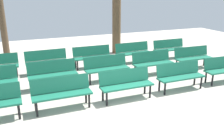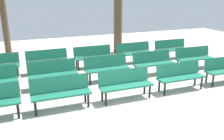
% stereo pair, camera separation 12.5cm
% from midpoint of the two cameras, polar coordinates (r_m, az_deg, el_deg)
% --- Properties ---
extents(ground_plane, '(24.08, 24.08, 0.00)m').
position_cam_midpoint_polar(ground_plane, '(6.25, 9.73, -12.06)').
color(ground_plane, '#B2A899').
extents(bench_r0_c1, '(1.60, 0.49, 0.87)m').
position_cam_midpoint_polar(bench_r0_c1, '(6.81, -11.32, -4.78)').
color(bench_r0_c1, '#19664C').
rests_on(bench_r0_c1, ground_plane).
extents(bench_r0_c2, '(1.60, 0.48, 0.87)m').
position_cam_midpoint_polar(bench_r0_c2, '(7.26, 3.61, -2.96)').
color(bench_r0_c2, '#19664C').
rests_on(bench_r0_c2, ground_plane).
extents(bench_r0_c3, '(1.60, 0.49, 0.87)m').
position_cam_midpoint_polar(bench_r0_c3, '(8.22, 15.95, -1.08)').
color(bench_r0_c3, '#19664C').
rests_on(bench_r0_c3, ground_plane).
extents(bench_r1_c1, '(1.60, 0.50, 0.87)m').
position_cam_midpoint_polar(bench_r1_c1, '(8.39, -13.21, -0.46)').
color(bench_r1_c1, '#19664C').
rests_on(bench_r1_c1, ground_plane).
extents(bench_r1_c2, '(1.61, 0.50, 0.87)m').
position_cam_midpoint_polar(bench_r1_c2, '(8.76, -0.85, 0.83)').
color(bench_r1_c2, '#19664C').
rests_on(bench_r1_c2, ground_plane).
extents(bench_r1_c3, '(1.60, 0.49, 0.87)m').
position_cam_midpoint_polar(bench_r1_c3, '(9.52, 9.87, 1.99)').
color(bench_r1_c3, '#19664C').
rests_on(bench_r1_c3, ground_plane).
extents(bench_r1_c4, '(1.61, 0.53, 0.87)m').
position_cam_midpoint_polar(bench_r1_c4, '(10.63, 18.78, 3.00)').
color(bench_r1_c4, '#19664C').
rests_on(bench_r1_c4, ground_plane).
extents(bench_r2_c1, '(1.61, 0.50, 0.87)m').
position_cam_midpoint_polar(bench_r2_c1, '(9.93, -14.46, 2.36)').
color(bench_r2_c1, '#19664C').
rests_on(bench_r2_c1, ground_plane).
extents(bench_r2_c2, '(1.61, 0.50, 0.87)m').
position_cam_midpoint_polar(bench_r2_c2, '(10.29, -4.06, 3.45)').
color(bench_r2_c2, '#19664C').
rests_on(bench_r2_c2, ground_plane).
extents(bench_r2_c3, '(1.61, 0.51, 0.87)m').
position_cam_midpoint_polar(bench_r2_c3, '(10.98, 5.49, 4.35)').
color(bench_r2_c3, '#19664C').
rests_on(bench_r2_c3, ground_plane).
extents(bench_r2_c4, '(1.61, 0.50, 0.87)m').
position_cam_midpoint_polar(bench_r2_c4, '(11.92, 13.84, 5.02)').
color(bench_r2_c4, '#19664C').
rests_on(bench_r2_c4, ground_plane).
extents(tree_0, '(0.31, 0.31, 3.55)m').
position_cam_midpoint_polar(tree_0, '(13.33, -23.53, 10.98)').
color(tree_0, '#4C3A28').
rests_on(tree_0, ground_plane).
extents(tree_1, '(0.43, 0.43, 3.31)m').
position_cam_midpoint_polar(tree_1, '(12.46, 1.70, 11.48)').
color(tree_1, brown).
rests_on(tree_1, ground_plane).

